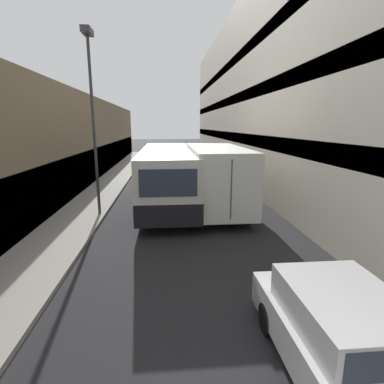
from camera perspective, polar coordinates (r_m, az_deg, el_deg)
The scene contains 8 objects.
ground_plane at distance 15.69m, azimuth -1.59°, elevation -2.10°, with size 150.00×150.00×0.00m, color #232326.
sidewalk_left at distance 16.12m, azimuth -18.71°, elevation -2.13°, with size 2.26×60.00×0.14m.
building_left_shopfront at distance 16.38m, azimuth -27.01°, elevation 6.85°, with size 2.40×60.00×6.00m.
building_right_apartment at distance 16.54m, azimuth 18.41°, elevation 19.72°, with size 2.40×60.00×12.46m.
car_hatchback at distance 5.71m, azimuth 27.17°, elevation -23.59°, with size 1.82×4.02×1.47m.
bus at distance 15.28m, azimuth -4.69°, elevation 3.26°, with size 2.48×9.98×2.82m.
box_truck at distance 14.93m, azimuth 4.03°, elevation 3.54°, with size 2.35×8.80×3.00m.
street_lamp at distance 13.51m, azimuth -18.63°, elevation 17.57°, with size 0.36×0.80×7.57m.
Camera 1 is at (-0.88, -0.15, 3.98)m, focal length 28.00 mm.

